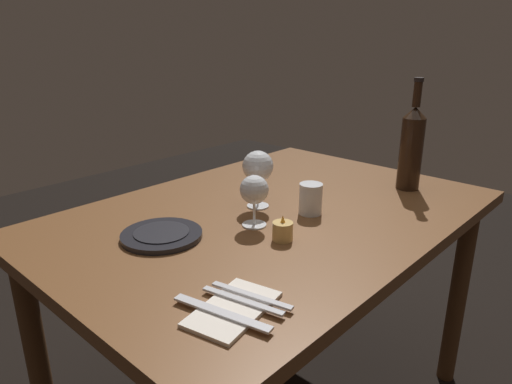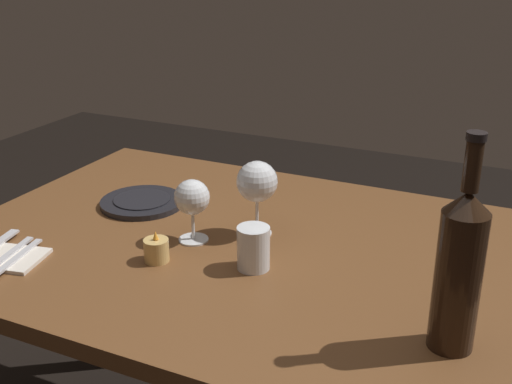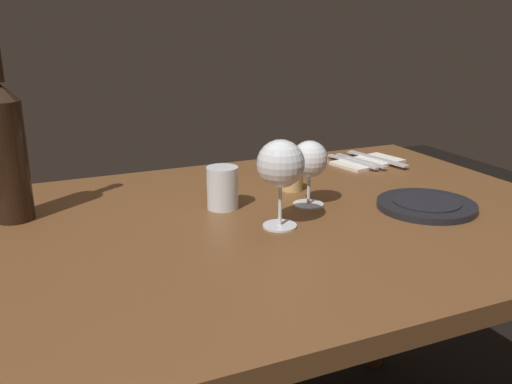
{
  "view_description": "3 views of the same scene",
  "coord_description": "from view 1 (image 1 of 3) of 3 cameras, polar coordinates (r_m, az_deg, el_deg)",
  "views": [
    {
      "loc": [
        0.96,
        0.83,
        1.24
      ],
      "look_at": [
        0.02,
        -0.05,
        0.79
      ],
      "focal_mm": 32.6,
      "sensor_mm": 36.0,
      "label": 1
    },
    {
      "loc": [
        -0.55,
        1.13,
        1.36
      ],
      "look_at": [
        0.02,
        -0.08,
        0.83
      ],
      "focal_mm": 44.94,
      "sensor_mm": 36.0,
      "label": 2
    },
    {
      "loc": [
        -0.45,
        -0.96,
        1.13
      ],
      "look_at": [
        -0.05,
        -0.06,
        0.82
      ],
      "focal_mm": 39.16,
      "sensor_mm": 36.0,
      "label": 3
    }
  ],
  "objects": [
    {
      "name": "folded_napkin",
      "position": [
        0.9,
        -2.83,
        -14.14
      ],
      "size": [
        0.21,
        0.15,
        0.01
      ],
      "color": "silver",
      "rests_on": "dining_table"
    },
    {
      "name": "fork_inner",
      "position": [
        0.91,
        -1.69,
        -13.18
      ],
      "size": [
        0.05,
        0.18,
        0.0
      ],
      "color": "silver",
      "rests_on": "folded_napkin"
    },
    {
      "name": "fork_outer",
      "position": [
        0.93,
        -0.59,
        -12.57
      ],
      "size": [
        0.05,
        0.18,
        0.0
      ],
      "color": "silver",
      "rests_on": "folded_napkin"
    },
    {
      "name": "wine_glass_left",
      "position": [
        1.23,
        -0.22,
        0.14
      ],
      "size": [
        0.08,
        0.08,
        0.14
      ],
      "color": "white",
      "rests_on": "dining_table"
    },
    {
      "name": "votive_candle",
      "position": [
        1.17,
        3.28,
        -4.88
      ],
      "size": [
        0.05,
        0.05,
        0.07
      ],
      "color": "#DBB266",
      "rests_on": "dining_table"
    },
    {
      "name": "table_knife",
      "position": [
        0.88,
        -4.27,
        -14.55
      ],
      "size": [
        0.06,
        0.21,
        0.0
      ],
      "color": "silver",
      "rests_on": "folded_napkin"
    },
    {
      "name": "water_tumbler",
      "position": [
        1.34,
        6.71,
        -1.01
      ],
      "size": [
        0.07,
        0.07,
        0.09
      ],
      "color": "white",
      "rests_on": "dining_table"
    },
    {
      "name": "dining_table",
      "position": [
        1.4,
        1.86,
        -5.76
      ],
      "size": [
        1.3,
        0.9,
        0.74
      ],
      "color": "brown",
      "rests_on": "ground"
    },
    {
      "name": "wine_bottle",
      "position": [
        1.6,
        18.54,
        5.31
      ],
      "size": [
        0.07,
        0.07,
        0.36
      ],
      "color": "black",
      "rests_on": "dining_table"
    },
    {
      "name": "dinner_plate",
      "position": [
        1.21,
        -11.5,
        -5.18
      ],
      "size": [
        0.21,
        0.21,
        0.02
      ],
      "color": "black",
      "rests_on": "dining_table"
    },
    {
      "name": "wine_glass_right",
      "position": [
        1.36,
        0.21,
        3.06
      ],
      "size": [
        0.09,
        0.09,
        0.17
      ],
      "color": "white",
      "rests_on": "dining_table"
    }
  ]
}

